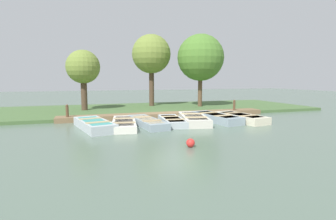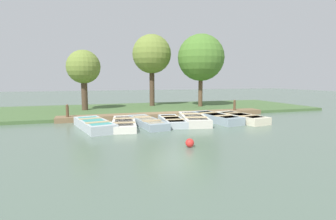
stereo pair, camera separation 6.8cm
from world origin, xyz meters
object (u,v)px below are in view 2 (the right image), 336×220
buoy (190,143)px  rowboat_0 (94,124)px  rowboat_5 (216,118)px  rowboat_3 (172,121)px  rowboat_1 (124,123)px  rowboat_2 (147,122)px  park_tree_left (152,55)px  park_tree_center (201,58)px  rowboat_4 (194,119)px  mooring_post_near (67,113)px  rowboat_6 (241,118)px  mooring_post_far (234,107)px  park_tree_far_left (83,68)px

buoy → rowboat_0: bearing=-145.7°
rowboat_5 → rowboat_3: bearing=-96.3°
rowboat_0 → rowboat_1: size_ratio=0.97×
rowboat_2 → park_tree_left: size_ratio=0.63×
rowboat_1 → park_tree_center: 9.94m
park_tree_center → rowboat_5: bearing=-16.7°
rowboat_3 → buoy: bearing=-5.2°
rowboat_4 → rowboat_5: 1.34m
rowboat_1 → rowboat_2: size_ratio=1.00×
rowboat_3 → mooring_post_near: bearing=-109.2°
rowboat_6 → mooring_post_near: (-2.70, -9.15, 0.28)m
mooring_post_near → park_tree_center: bearing=110.8°
rowboat_5 → mooring_post_near: bearing=-115.5°
rowboat_3 → rowboat_5: bearing=98.5°
mooring_post_near → rowboat_0: bearing=27.1°
mooring_post_far → buoy: size_ratio=3.18×
rowboat_4 → rowboat_5: size_ratio=1.04×
park_tree_far_left → rowboat_6: bearing=51.6°
rowboat_5 → park_tree_far_left: (-6.14, -6.90, 2.89)m
rowboat_1 → buoy: size_ratio=12.18×
mooring_post_far → park_tree_left: bearing=-140.4°
rowboat_4 → mooring_post_far: mooring_post_far is taller
rowboat_5 → rowboat_6: rowboat_5 is taller
mooring_post_far → buoy: bearing=-41.0°
rowboat_1 → rowboat_5: rowboat_5 is taller
mooring_post_near → park_tree_center: park_tree_center is taller
rowboat_0 → rowboat_2: rowboat_0 is taller
rowboat_2 → rowboat_5: rowboat_5 is taller
park_tree_far_left → mooring_post_far: bearing=68.1°
mooring_post_near → park_tree_left: bearing=130.7°
park_tree_far_left → rowboat_4: bearing=42.0°
rowboat_2 → park_tree_center: size_ratio=0.64×
rowboat_2 → buoy: 4.64m
rowboat_0 → rowboat_2: 2.60m
rowboat_3 → park_tree_far_left: (-6.26, -4.31, 2.93)m
rowboat_0 → rowboat_6: bearing=75.7°
rowboat_1 → rowboat_2: rowboat_2 is taller
rowboat_2 → rowboat_6: rowboat_6 is taller
rowboat_6 → mooring_post_near: mooring_post_near is taller
mooring_post_near → park_tree_far_left: 4.72m
rowboat_6 → park_tree_left: size_ratio=0.59×
buoy → park_tree_center: 12.47m
park_tree_left → rowboat_4: bearing=2.9°
rowboat_0 → mooring_post_near: bearing=-166.1°
rowboat_1 → park_tree_left: 9.31m
mooring_post_near → rowboat_2: bearing=58.6°
rowboat_0 → mooring_post_near: (-2.55, -1.31, 0.27)m
rowboat_4 → park_tree_far_left: size_ratio=0.87×
rowboat_1 → rowboat_5: 5.10m
rowboat_3 → park_tree_left: size_ratio=0.52×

